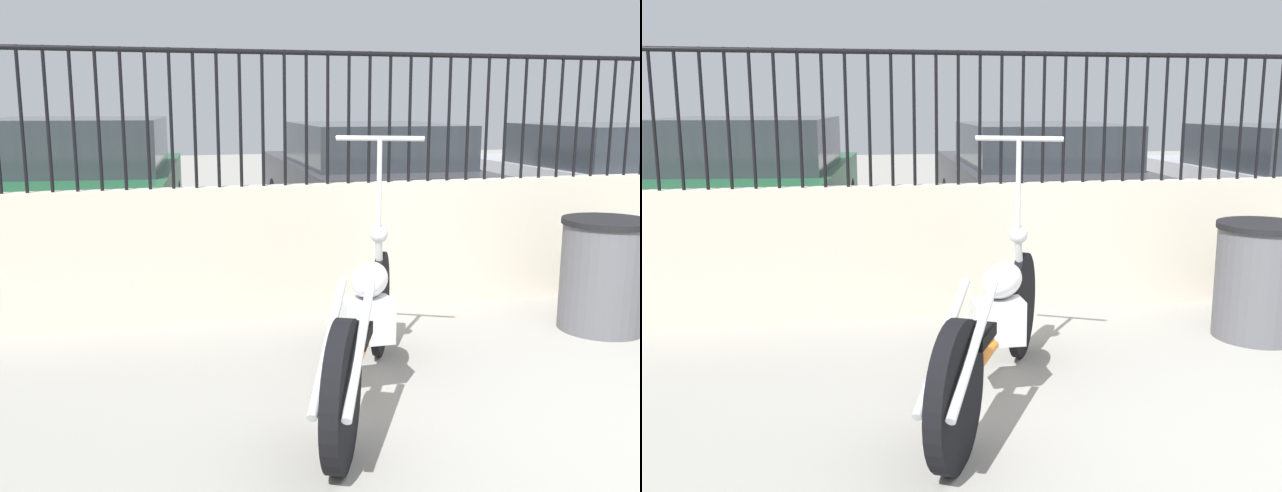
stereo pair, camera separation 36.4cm
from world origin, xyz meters
TOP-DOWN VIEW (x-y plane):
  - low_wall at (0.00, 2.66)m, footprint 10.26×0.18m
  - fence_railing at (-0.00, 2.66)m, footprint 10.26×0.04m
  - motorcycle_orange at (-1.44, 0.89)m, footprint 1.05×1.98m
  - trash_bin at (0.63, 1.71)m, footprint 0.62×0.62m
  - car_green at (-3.07, 5.37)m, footprint 2.35×4.62m
  - car_dark_grey at (0.01, 5.10)m, footprint 2.00×4.44m
  - car_silver at (3.00, 5.20)m, footprint 1.79×4.15m

SIDE VIEW (x-z plane):
  - trash_bin at x=0.63m, z-range 0.00..0.80m
  - motorcycle_orange at x=-1.44m, z-range -0.28..1.13m
  - low_wall at x=0.00m, z-range 0.00..0.99m
  - car_silver at x=3.00m, z-range 0.00..1.34m
  - car_dark_grey at x=0.01m, z-range 0.01..1.39m
  - car_green at x=-3.07m, z-range 0.00..1.44m
  - fence_railing at x=0.00m, z-range 1.12..2.09m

